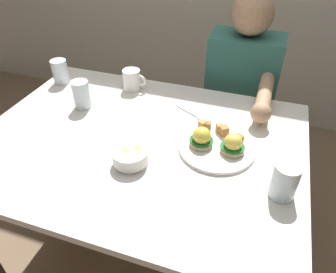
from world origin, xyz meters
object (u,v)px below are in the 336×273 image
object	(u,v)px
eggs_benedict_plate	(217,144)
fork	(193,114)
fruit_bowl	(130,157)
water_glass_far	(284,183)
water_glass_extra	(60,73)
coffee_mug	(132,79)
water_glass_near	(82,96)
dining_table	(140,160)
diner_person	(240,95)

from	to	relation	value
eggs_benedict_plate	fork	bearing A→B (deg)	126.09
fork	fruit_bowl	bearing A→B (deg)	-108.25
water_glass_far	water_glass_extra	world-z (taller)	water_glass_far
coffee_mug	water_glass_near	xyz separation A→B (m)	(-0.14, -0.21, 0.00)
eggs_benedict_plate	water_glass_far	xyz separation A→B (m)	(0.23, -0.15, 0.03)
water_glass_near	water_glass_far	size ratio (longest dim) A/B	1.03
eggs_benedict_plate	fork	world-z (taller)	eggs_benedict_plate
fork	eggs_benedict_plate	bearing A→B (deg)	-53.91
water_glass_extra	water_glass_near	bearing A→B (deg)	-37.16
eggs_benedict_plate	dining_table	bearing A→B (deg)	-173.35
dining_table	fruit_bowl	distance (m)	0.19
water_glass_near	water_glass_extra	distance (m)	0.27
fork	water_glass_far	size ratio (longest dim) A/B	1.25
fruit_bowl	water_glass_near	distance (m)	0.43
fork	diner_person	world-z (taller)	diner_person
dining_table	diner_person	world-z (taller)	diner_person
diner_person	water_glass_far	bearing A→B (deg)	-73.02
fruit_bowl	water_glass_extra	xyz separation A→B (m)	(-0.55, 0.42, 0.02)
dining_table	diner_person	xyz separation A→B (m)	(0.30, 0.60, 0.02)
fruit_bowl	coffee_mug	world-z (taller)	coffee_mug
fork	water_glass_near	size ratio (longest dim) A/B	1.22
water_glass_extra	diner_person	world-z (taller)	diner_person
water_glass_near	eggs_benedict_plate	bearing A→B (deg)	-9.35
diner_person	water_glass_near	bearing A→B (deg)	-142.30
coffee_mug	water_glass_near	size ratio (longest dim) A/B	0.93
water_glass_near	dining_table	bearing A→B (deg)	-22.86
dining_table	eggs_benedict_plate	bearing A→B (deg)	6.65
coffee_mug	fork	bearing A→B (deg)	-20.05
dining_table	water_glass_extra	distance (m)	0.62
water_glass_far	water_glass_near	bearing A→B (deg)	163.37
dining_table	water_glass_extra	xyz separation A→B (m)	(-0.52, 0.29, 0.15)
coffee_mug	fork	xyz separation A→B (m)	(0.32, -0.12, -0.05)
water_glass_far	fork	bearing A→B (deg)	137.32
dining_table	fruit_bowl	bearing A→B (deg)	-78.41
eggs_benedict_plate	fork	xyz separation A→B (m)	(-0.14, 0.19, -0.02)
coffee_mug	fork	world-z (taller)	coffee_mug
fork	water_glass_extra	distance (m)	0.67
fork	water_glass_extra	size ratio (longest dim) A/B	1.30
fork	diner_person	bearing A→B (deg)	68.25
fork	coffee_mug	bearing A→B (deg)	159.95
diner_person	fruit_bowl	bearing A→B (deg)	-110.07
fruit_bowl	coffee_mug	bearing A→B (deg)	113.09
coffee_mug	water_glass_near	world-z (taller)	water_glass_near
water_glass_near	fork	bearing A→B (deg)	11.54
water_glass_near	water_glass_extra	xyz separation A→B (m)	(-0.21, 0.16, -0.00)
water_glass_extra	eggs_benedict_plate	bearing A→B (deg)	-17.76
coffee_mug	diner_person	world-z (taller)	diner_person
eggs_benedict_plate	diner_person	bearing A→B (deg)	88.95
water_glass_near	fruit_bowl	bearing A→B (deg)	-37.92
dining_table	water_glass_near	xyz separation A→B (m)	(-0.31, 0.13, 0.16)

